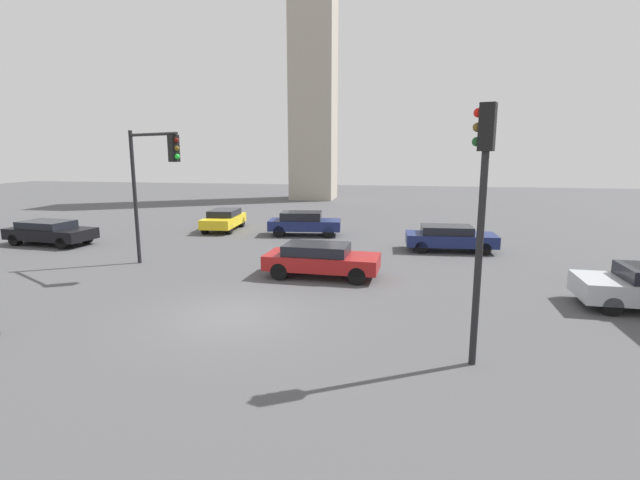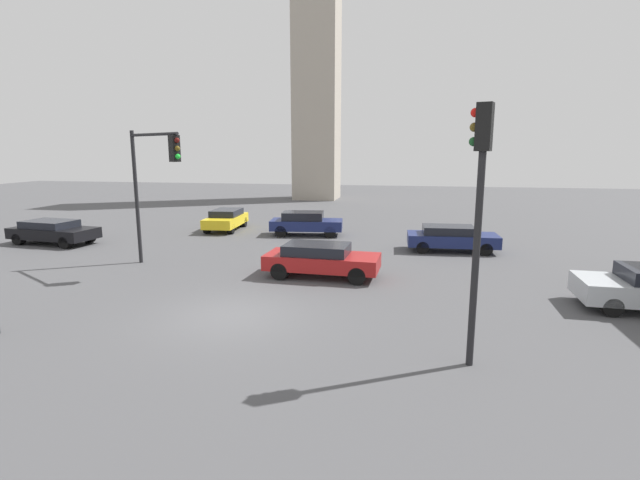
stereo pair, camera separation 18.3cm
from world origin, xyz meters
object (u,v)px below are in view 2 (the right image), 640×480
(traffic_light_0, at_px, (479,190))
(car_0, at_px, (321,259))
(car_4, at_px, (451,238))
(traffic_light_2, at_px, (153,170))
(car_2, at_px, (306,223))
(car_5, at_px, (226,219))
(car_3, at_px, (53,231))

(traffic_light_0, distance_m, car_0, 9.02)
(car_4, bearing_deg, traffic_light_0, -95.07)
(traffic_light_2, xyz_separation_m, car_0, (6.92, -0.10, -3.36))
(traffic_light_2, xyz_separation_m, car_4, (12.29, 5.70, -3.39))
(traffic_light_2, height_order, car_4, traffic_light_2)
(traffic_light_2, bearing_deg, traffic_light_0, -0.88)
(traffic_light_0, distance_m, car_2, 17.62)
(car_5, bearing_deg, traffic_light_0, 33.33)
(car_2, bearing_deg, car_4, -27.17)
(car_2, relative_size, car_3, 0.91)
(traffic_light_0, relative_size, car_2, 1.36)
(traffic_light_0, bearing_deg, car_3, -9.77)
(traffic_light_2, distance_m, car_3, 9.58)
(traffic_light_0, relative_size, traffic_light_2, 1.03)
(traffic_light_0, distance_m, traffic_light_2, 13.62)
(car_2, bearing_deg, traffic_light_0, -71.51)
(car_0, height_order, car_2, car_2)
(car_4, xyz_separation_m, car_5, (-13.16, 3.89, 0.00))
(car_3, height_order, car_5, car_5)
(traffic_light_0, bearing_deg, car_0, -36.75)
(car_2, xyz_separation_m, car_5, (-5.24, 0.91, -0.05))
(car_2, bearing_deg, traffic_light_2, -123.22)
(car_5, bearing_deg, car_4, 69.73)
(traffic_light_0, distance_m, car_3, 22.80)
(car_0, distance_m, car_5, 12.44)
(car_0, relative_size, car_4, 1.03)
(traffic_light_2, distance_m, car_5, 10.21)
(car_3, bearing_deg, car_4, 12.08)
(traffic_light_2, bearing_deg, car_3, -174.53)
(car_2, bearing_deg, car_5, 163.63)
(traffic_light_2, relative_size, car_0, 1.27)
(car_5, bearing_deg, car_0, 35.00)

